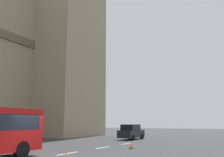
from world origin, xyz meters
TOP-DOWN VIEW (x-y plane):
  - sedan_lead at (17.76, 2.10)m, footprint 4.40×1.86m
  - traffic_cone_west at (-0.03, -2.21)m, footprint 0.36×0.36m
  - traffic_cone_middle at (7.95, -2.40)m, footprint 0.36×0.36m

SIDE VIEW (x-z plane):
  - traffic_cone_west at x=-0.03m, z-range -0.01..0.57m
  - traffic_cone_middle at x=7.95m, z-range -0.01..0.57m
  - sedan_lead at x=17.76m, z-range -0.01..1.84m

